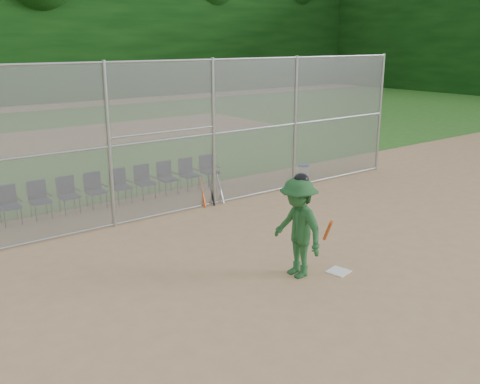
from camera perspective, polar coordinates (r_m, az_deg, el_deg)
ground at (r=10.79m, az=8.16°, el=-8.54°), size 100.00×100.00×0.00m
grass_strip at (r=26.19m, az=-21.09°, el=5.10°), size 100.00×100.00×0.00m
dirt_patch_far at (r=26.19m, az=-21.09°, el=5.11°), size 24.00×24.00×0.00m
backstop_fence at (r=13.98m, az=-6.25°, el=6.06°), size 16.09×0.09×4.00m
treeline at (r=27.76m, az=-23.51°, el=16.86°), size 81.00×60.00×11.00m
home_plate at (r=10.91m, az=10.45°, el=-8.33°), size 0.46×0.46×0.02m
batter_at_plate at (r=10.28m, az=6.20°, el=-3.75°), size 1.04×1.35×2.05m
water_cooler at (r=17.90m, az=6.77°, el=2.22°), size 0.37×0.37×0.47m
spare_bats at (r=14.87m, az=-3.07°, el=0.17°), size 0.66×0.37×0.83m
chair_1 at (r=14.43m, az=-23.36°, el=-1.35°), size 0.54×0.52×0.96m
chair_2 at (r=14.61m, az=-20.53°, el=-0.84°), size 0.54×0.52×0.96m
chair_3 at (r=14.83m, az=-17.77°, el=-0.35°), size 0.54×0.52×0.96m
chair_4 at (r=15.08m, az=-15.11°, el=0.13°), size 0.54×0.52×0.96m
chair_5 at (r=15.36m, az=-12.53°, el=0.59°), size 0.54×0.52×0.96m
chair_6 at (r=15.67m, az=-10.05°, el=1.04°), size 0.54×0.52×0.96m
chair_7 at (r=16.02m, az=-7.68°, el=1.46°), size 0.54×0.52×0.96m
chair_8 at (r=16.38m, az=-5.40°, el=1.86°), size 0.54×0.52×0.96m
chair_9 at (r=16.78m, az=-3.23°, el=2.24°), size 0.54×0.52×0.96m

